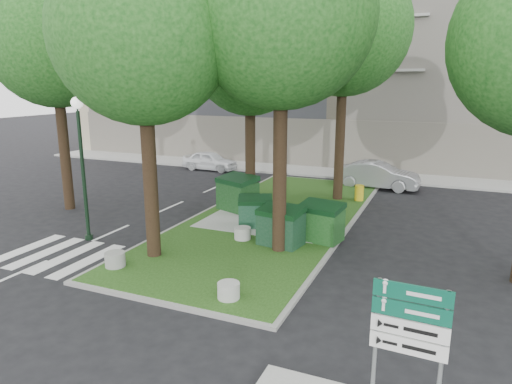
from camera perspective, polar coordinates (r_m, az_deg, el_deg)
The scene contains 22 objects.
ground at distance 12.44m, azimuth -13.60°, elevation -13.00°, with size 120.00×120.00×0.00m, color black.
median_island at distance 18.78m, azimuth 2.27°, elevation -3.27°, with size 6.00×16.00×0.12m, color #1A4012.
median_kerb at distance 18.78m, azimuth 2.27°, elevation -3.30°, with size 6.30×16.30×0.10m, color gray.
building_sidewalk at distance 28.69m, azimuth 8.82°, elevation 2.45°, with size 42.00×3.00×0.12m, color #999993.
zebra_crossing at distance 15.77m, azimuth -21.44°, elevation -7.76°, with size 5.00×3.00×0.01m, color silver.
apartment_building at distance 35.58m, azimuth 12.45°, elevation 17.25°, with size 41.00×12.00×16.00m, color #C4B393.
tree_median_near_left at distance 14.19m, azimuth -13.70°, elevation 20.61°, with size 5.20×5.20×10.53m.
tree_median_mid at distance 19.56m, azimuth -0.44°, elevation 17.91°, with size 4.80×4.80×9.99m.
tree_median_far at distance 21.57m, azimuth 11.38°, elevation 20.83°, with size 5.80×5.80×11.93m.
tree_street_left at distance 21.43m, azimuth -23.81°, elevation 18.24°, with size 5.40×5.40×11.00m.
dumpster_a at distance 19.57m, azimuth -2.33°, elevation -0.16°, with size 1.96×1.69×1.53m.
dumpster_b at distance 17.38m, azimuth -0.10°, elevation -2.47°, with size 1.52×1.31×1.19m.
dumpster_c at distance 15.43m, azimuth 3.13°, elevation -4.27°, with size 1.61×1.25×1.36m.
dumpster_d at distance 15.99m, azimuth 8.09°, elevation -3.74°, with size 1.63×1.29×1.36m.
bollard_left at distance 14.39m, azimuth -17.20°, elevation -8.05°, with size 0.60×0.60×0.43m, color gray.
bollard_right at distance 11.88m, azimuth -3.44°, elevation -12.19°, with size 0.58×0.58×0.41m, color #ACACA6.
bollard_mid at distance 16.08m, azimuth -1.69°, elevation -5.17°, with size 0.58×0.58×0.42m, color #A5A5A0.
litter_bin at distance 21.78m, azimuth 12.77°, elevation -0.10°, with size 0.41×0.41×0.72m, color gold.
street_lamp at distance 16.79m, azimuth -21.00°, elevation 4.68°, with size 0.40×0.40×5.02m.
directional_sign at distance 7.80m, azimuth 18.62°, elevation -16.19°, with size 1.18×0.12×2.37m.
car_white at distance 29.47m, azimuth -5.79°, elevation 3.92°, with size 1.44×3.58×1.22m, color white.
car_silver at distance 25.01m, azimuth 14.93°, elevation 2.05°, with size 1.50×4.31×1.42m, color gray.
Camera 1 is at (6.85, -8.83, 5.46)m, focal length 32.00 mm.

